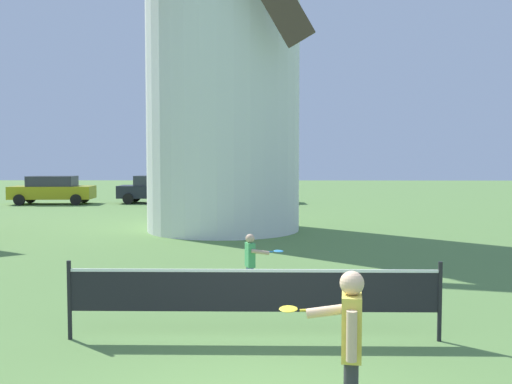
% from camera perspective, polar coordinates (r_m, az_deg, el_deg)
% --- Properties ---
extents(windmill, '(9.15, 6.07, 14.89)m').
position_cam_1_polar(windmill, '(20.23, -3.40, 17.01)').
color(windmill, white).
rests_on(windmill, ground_plane).
extents(tennis_net, '(5.16, 0.06, 1.10)m').
position_cam_1_polar(tennis_net, '(7.80, -0.25, -10.07)').
color(tennis_net, black).
rests_on(tennis_net, ground_plane).
extents(player_near, '(0.78, 0.66, 1.48)m').
position_cam_1_polar(player_near, '(5.37, 9.46, -14.70)').
color(player_near, '#333338').
rests_on(player_near, ground_plane).
extents(player_far, '(0.75, 0.36, 1.12)m').
position_cam_1_polar(player_far, '(10.42, -0.46, -6.93)').
color(player_far, slate).
rests_on(player_far, ground_plane).
extents(parked_car_mustard, '(4.54, 2.11, 1.56)m').
position_cam_1_polar(parked_car_mustard, '(33.01, -20.03, 0.24)').
color(parked_car_mustard, '#999919').
rests_on(parked_car_mustard, ground_plane).
extents(parked_car_black, '(4.31, 1.90, 1.56)m').
position_cam_1_polar(parked_car_black, '(32.24, -10.02, 0.32)').
color(parked_car_black, '#1E232D').
rests_on(parked_car_black, ground_plane).
extents(parked_car_green, '(3.90, 2.07, 1.56)m').
position_cam_1_polar(parked_car_green, '(31.83, 0.41, 0.33)').
color(parked_car_green, '#1E6638').
rests_on(parked_car_green, ground_plane).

